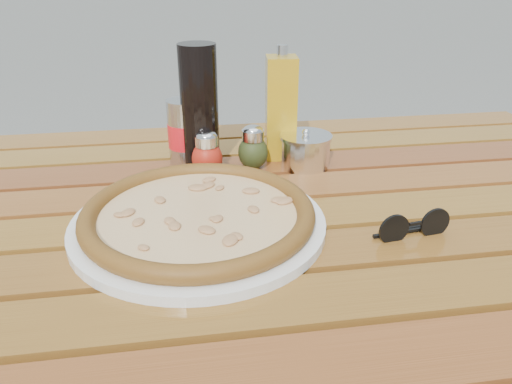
{
  "coord_description": "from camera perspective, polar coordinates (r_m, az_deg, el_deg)",
  "views": [
    {
      "loc": [
        -0.1,
        -0.65,
        1.1
      ],
      "look_at": [
        0.0,
        0.02,
        0.78
      ],
      "focal_mm": 35.0,
      "sensor_mm": 36.0,
      "label": 1
    }
  ],
  "objects": [
    {
      "name": "table",
      "position": [
        0.78,
        0.23,
        -7.62
      ],
      "size": [
        1.4,
        0.9,
        0.75
      ],
      "color": "#331E0B",
      "rests_on": "ground"
    },
    {
      "name": "plate",
      "position": [
        0.72,
        -6.56,
        -3.58
      ],
      "size": [
        0.44,
        0.44,
        0.01
      ],
      "primitive_type": "cylinder",
      "rotation": [
        0.0,
        0.0,
        0.26
      ],
      "color": "white",
      "rests_on": "table"
    },
    {
      "name": "pizza",
      "position": [
        0.71,
        -6.62,
        -2.46
      ],
      "size": [
        0.39,
        0.39,
        0.03
      ],
      "rotation": [
        0.0,
        0.0,
        0.2
      ],
      "color": "#FFEAB6",
      "rests_on": "plate"
    },
    {
      "name": "pepper_shaker",
      "position": [
        0.88,
        -5.62,
        4.33
      ],
      "size": [
        0.07,
        0.07,
        0.08
      ],
      "rotation": [
        0.0,
        0.0,
        0.25
      ],
      "color": "red",
      "rests_on": "table"
    },
    {
      "name": "oregano_shaker",
      "position": [
        0.9,
        -0.35,
        5.05
      ],
      "size": [
        0.07,
        0.07,
        0.08
      ],
      "rotation": [
        0.0,
        0.0,
        -0.42
      ],
      "color": "#39441B",
      "rests_on": "table"
    },
    {
      "name": "dark_bottle",
      "position": [
        0.89,
        -6.48,
        9.53
      ],
      "size": [
        0.08,
        0.08,
        0.22
      ],
      "primitive_type": "cylinder",
      "rotation": [
        0.0,
        0.0,
        -0.33
      ],
      "color": "black",
      "rests_on": "table"
    },
    {
      "name": "soda_can",
      "position": [
        0.93,
        -7.98,
        6.72
      ],
      "size": [
        0.08,
        0.08,
        0.12
      ],
      "rotation": [
        0.0,
        0.0,
        0.13
      ],
      "color": "#B8B8BC",
      "rests_on": "table"
    },
    {
      "name": "olive_oil_cruet",
      "position": [
        0.94,
        2.86,
        9.6
      ],
      "size": [
        0.06,
        0.06,
        0.21
      ],
      "rotation": [
        0.0,
        0.0,
        -0.1
      ],
      "color": "#B18512",
      "rests_on": "table"
    },
    {
      "name": "parmesan_tin",
      "position": [
        0.92,
        5.65,
        4.82
      ],
      "size": [
        0.12,
        0.12,
        0.07
      ],
      "rotation": [
        0.0,
        0.0,
        -0.27
      ],
      "color": "silver",
      "rests_on": "table"
    },
    {
      "name": "sunglasses",
      "position": [
        0.72,
        17.55,
        -3.8
      ],
      "size": [
        0.11,
        0.04,
        0.04
      ],
      "rotation": [
        0.0,
        0.0,
        0.14
      ],
      "color": "black",
      "rests_on": "table"
    }
  ]
}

